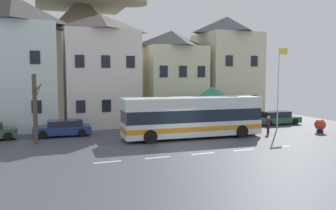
# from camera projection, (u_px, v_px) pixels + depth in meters

# --- Properties ---
(ground_plane) EXTENTS (40.00, 60.00, 0.07)m
(ground_plane) POSITION_uv_depth(u_px,v_px,m) (187.00, 146.00, 24.05)
(ground_plane) COLOR #474952
(townhouse_00) EXTENTS (6.90, 5.31, 11.83)m
(townhouse_00) POSITION_uv_depth(u_px,v_px,m) (14.00, 63.00, 30.38)
(townhouse_00) COLOR silver
(townhouse_00) RESTS_ON ground_plane
(townhouse_01) EXTENTS (6.75, 5.08, 10.63)m
(townhouse_01) POSITION_uv_depth(u_px,v_px,m) (101.00, 71.00, 32.96)
(townhouse_01) COLOR silver
(townhouse_01) RESTS_ON ground_plane
(townhouse_02) EXTENTS (5.89, 6.12, 9.47)m
(townhouse_02) POSITION_uv_depth(u_px,v_px,m) (172.00, 77.00, 36.07)
(townhouse_02) COLOR beige
(townhouse_02) RESTS_ON ground_plane
(townhouse_03) EXTENTS (5.95, 6.32, 11.28)m
(townhouse_03) POSITION_uv_depth(u_px,v_px,m) (226.00, 68.00, 38.36)
(townhouse_03) COLOR beige
(townhouse_03) RESTS_ON ground_plane
(hilltop_castle) EXTENTS (32.15, 32.15, 24.18)m
(hilltop_castle) POSITION_uv_depth(u_px,v_px,m) (83.00, 46.00, 54.33)
(hilltop_castle) COLOR #685C4C
(hilltop_castle) RESTS_ON ground_plane
(transit_bus) EXTENTS (11.06, 3.08, 3.18)m
(transit_bus) POSITION_uv_depth(u_px,v_px,m) (192.00, 117.00, 26.97)
(transit_bus) COLOR silver
(transit_bus) RESTS_ON ground_plane
(bus_shelter) EXTENTS (3.60, 3.60, 3.87)m
(bus_shelter) POSITION_uv_depth(u_px,v_px,m) (212.00, 95.00, 31.29)
(bus_shelter) COLOR #473D33
(bus_shelter) RESTS_ON ground_plane
(parked_car_00) EXTENTS (4.48, 2.03, 1.28)m
(parked_car_00) POSITION_uv_depth(u_px,v_px,m) (63.00, 128.00, 27.79)
(parked_car_00) COLOR navy
(parked_car_00) RESTS_ON ground_plane
(parked_car_01) EXTENTS (4.63, 1.97, 1.31)m
(parked_car_01) POSITION_uv_depth(u_px,v_px,m) (277.00, 118.00, 34.34)
(parked_car_01) COLOR #2B5B39
(parked_car_01) RESTS_ON ground_plane
(parked_car_03) EXTENTS (4.70, 2.35, 1.42)m
(parked_car_03) POSITION_uv_depth(u_px,v_px,m) (231.00, 118.00, 33.61)
(parked_car_03) COLOR maroon
(parked_car_03) RESTS_ON ground_plane
(pedestrian_00) EXTENTS (0.28, 0.32, 1.61)m
(pedestrian_00) POSITION_uv_depth(u_px,v_px,m) (245.00, 120.00, 31.38)
(pedestrian_00) COLOR #38332D
(pedestrian_00) RESTS_ON ground_plane
(pedestrian_01) EXTENTS (0.30, 0.29, 1.50)m
(pedestrian_01) POSITION_uv_depth(u_px,v_px,m) (268.00, 125.00, 28.73)
(pedestrian_01) COLOR black
(pedestrian_01) RESTS_ON ground_plane
(pedestrian_02) EXTENTS (0.36, 0.36, 1.46)m
(pedestrian_02) POSITION_uv_depth(u_px,v_px,m) (236.00, 121.00, 30.50)
(pedestrian_02) COLOR black
(pedestrian_02) RESTS_ON ground_plane
(public_bench) EXTENTS (1.41, 0.48, 0.87)m
(public_bench) POSITION_uv_depth(u_px,v_px,m) (206.00, 120.00, 33.91)
(public_bench) COLOR brown
(public_bench) RESTS_ON ground_plane
(flagpole) EXTENTS (0.95, 0.10, 7.40)m
(flagpole) POSITION_uv_depth(u_px,v_px,m) (279.00, 82.00, 31.24)
(flagpole) COLOR silver
(flagpole) RESTS_ON ground_plane
(harbour_buoy) EXTENTS (0.93, 0.93, 1.18)m
(harbour_buoy) POSITION_uv_depth(u_px,v_px,m) (320.00, 125.00, 29.27)
(harbour_buoy) COLOR black
(harbour_buoy) RESTS_ON ground_plane
(bare_tree_00) EXTENTS (0.73, 1.88, 4.99)m
(bare_tree_00) POSITION_uv_depth(u_px,v_px,m) (35.00, 108.00, 24.45)
(bare_tree_00) COLOR brown
(bare_tree_00) RESTS_ON ground_plane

